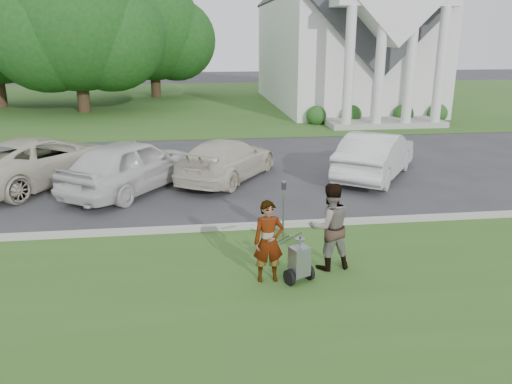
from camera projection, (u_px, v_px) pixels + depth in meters
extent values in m
plane|color=#333335|center=(249.00, 238.00, 11.83)|extent=(120.00, 120.00, 0.00)
cube|color=#375B1F|center=(268.00, 301.00, 8.99)|extent=(80.00, 7.00, 0.01)
cube|color=#375B1F|center=(208.00, 101.00, 37.41)|extent=(80.00, 30.00, 0.01)
cube|color=#9E9E93|center=(246.00, 226.00, 12.33)|extent=(80.00, 0.18, 0.15)
cube|color=white|center=(338.00, 53.00, 34.62)|extent=(9.00, 16.00, 7.00)
cube|color=#9E9E93|center=(383.00, 123.00, 26.90)|extent=(6.20, 2.60, 0.30)
cylinder|color=white|center=(349.00, 70.00, 24.82)|extent=(0.50, 0.50, 6.00)
cylinder|color=white|center=(380.00, 70.00, 25.01)|extent=(0.50, 0.50, 6.00)
cylinder|color=white|center=(410.00, 69.00, 25.20)|extent=(0.50, 0.50, 6.00)
cylinder|color=white|center=(440.00, 69.00, 25.40)|extent=(0.50, 0.50, 6.00)
cube|color=white|center=(394.00, 1.00, 24.88)|extent=(6.20, 2.00, 0.60)
sphere|color=#1E4C19|center=(316.00, 116.00, 27.24)|extent=(1.10, 1.10, 1.10)
sphere|color=#1E4C19|center=(352.00, 115.00, 27.48)|extent=(1.10, 1.10, 1.10)
sphere|color=#1E4C19|center=(404.00, 114.00, 27.84)|extent=(1.10, 1.10, 1.10)
sphere|color=#1E4C19|center=(437.00, 113.00, 28.09)|extent=(1.10, 1.10, 1.10)
cylinder|color=#332316|center=(82.00, 87.00, 31.23)|extent=(0.76, 0.76, 3.20)
sphere|color=#164615|center=(76.00, 21.00, 30.07)|extent=(8.40, 8.40, 8.40)
sphere|color=#164615|center=(110.00, 35.00, 30.83)|extent=(6.89, 6.89, 6.89)
sphere|color=#164615|center=(47.00, 31.00, 29.76)|extent=(7.22, 7.22, 7.22)
sphere|color=#164615|center=(25.00, 27.00, 32.80)|extent=(7.54, 7.54, 7.54)
cylinder|color=#332316|center=(155.00, 78.00, 39.32)|extent=(0.76, 0.76, 3.00)
sphere|color=#164615|center=(153.00, 30.00, 38.25)|extent=(7.60, 7.60, 7.60)
sphere|color=#164615|center=(176.00, 40.00, 38.97)|extent=(6.23, 6.23, 6.23)
sphere|color=#164615|center=(133.00, 38.00, 37.95)|extent=(6.54, 6.54, 6.54)
cylinder|color=black|center=(289.00, 278.00, 9.52)|extent=(0.20, 0.32, 0.32)
cylinder|color=black|center=(309.00, 272.00, 9.75)|extent=(0.20, 0.32, 0.32)
cylinder|color=#2D2D33|center=(299.00, 275.00, 9.63)|extent=(0.50, 0.25, 0.04)
cube|color=gray|center=(299.00, 261.00, 9.55)|extent=(0.43, 0.40, 0.58)
cone|color=gray|center=(300.00, 243.00, 9.43)|extent=(0.24, 0.24, 0.17)
cylinder|color=#2D2D33|center=(300.00, 238.00, 9.41)|extent=(0.04, 0.04, 0.06)
cylinder|color=gray|center=(278.00, 241.00, 9.81)|extent=(0.35, 0.72, 0.56)
cylinder|color=gray|center=(291.00, 238.00, 9.96)|extent=(0.35, 0.72, 0.56)
cylinder|color=gray|center=(274.00, 221.00, 10.11)|extent=(0.32, 0.17, 0.03)
imported|color=#999999|center=(269.00, 242.00, 9.51)|extent=(0.59, 0.39, 1.62)
imported|color=#999999|center=(329.00, 227.00, 10.02)|extent=(0.97, 0.80, 1.81)
cylinder|color=gray|center=(283.00, 213.00, 11.69)|extent=(0.04, 0.04, 1.20)
cube|color=#2D2D33|center=(284.00, 186.00, 11.48)|extent=(0.10, 0.07, 0.18)
cylinder|color=gray|center=(284.00, 182.00, 11.46)|extent=(0.09, 0.09, 0.03)
imported|color=beige|center=(41.00, 160.00, 16.08)|extent=(5.11, 6.01, 1.53)
imported|color=silver|center=(131.00, 165.00, 15.21)|extent=(4.34, 5.09, 1.65)
imported|color=beige|center=(227.00, 159.00, 16.54)|extent=(4.02, 4.94, 1.34)
imported|color=silver|center=(376.00, 155.00, 16.75)|extent=(4.02, 4.77, 1.54)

